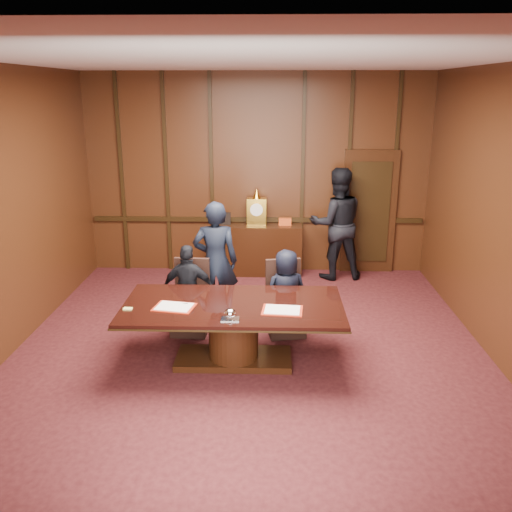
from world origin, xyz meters
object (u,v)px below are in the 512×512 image
at_px(signatory_right, 286,293).
at_px(witness_right, 337,224).
at_px(witness_left, 216,262).
at_px(signatory_left, 189,290).
at_px(sideboard, 257,248).
at_px(conference_table, 233,323).

height_order(signatory_right, witness_right, witness_right).
bearing_deg(witness_left, signatory_left, 54.36).
height_order(witness_left, witness_right, witness_right).
bearing_deg(signatory_left, sideboard, -105.94).
xyz_separation_m(witness_left, witness_right, (1.91, 1.88, 0.10)).
height_order(signatory_right, witness_left, witness_left).
height_order(conference_table, signatory_left, signatory_left).
bearing_deg(signatory_right, witness_left, -44.78).
distance_m(signatory_right, witness_right, 2.59).
bearing_deg(witness_right, sideboard, -13.42).
xyz_separation_m(sideboard, witness_left, (-0.52, -2.04, 0.38)).
bearing_deg(witness_right, conference_table, 56.91).
height_order(signatory_left, signatory_right, signatory_left).
bearing_deg(conference_table, witness_left, 104.51).
distance_m(conference_table, signatory_right, 1.03).
relative_size(sideboard, witness_left, 0.92).
relative_size(conference_table, witness_right, 1.35).
distance_m(signatory_left, witness_left, 0.64).
bearing_deg(signatory_left, conference_table, 131.33).
distance_m(sideboard, conference_table, 3.35).
relative_size(witness_left, witness_right, 0.89).
bearing_deg(sideboard, witness_left, -104.40).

